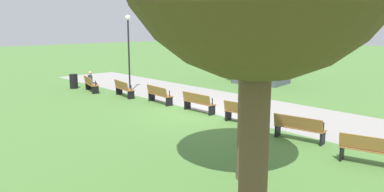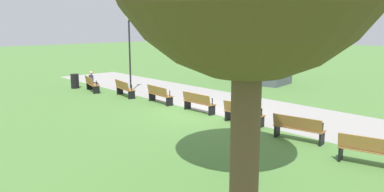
{
  "view_description": "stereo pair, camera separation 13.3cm",
  "coord_description": "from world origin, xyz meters",
  "px_view_note": "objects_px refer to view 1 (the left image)",
  "views": [
    {
      "loc": [
        12.4,
        -11.8,
        3.97
      ],
      "look_at": [
        0.0,
        -0.45,
        0.8
      ],
      "focal_mm": 36.03,
      "sensor_mm": 36.0,
      "label": 1
    },
    {
      "loc": [
        12.49,
        -11.7,
        3.97
      ],
      "look_at": [
        0.0,
        -0.45,
        0.8
      ],
      "focal_mm": 36.03,
      "sensor_mm": 36.0,
      "label": 2
    }
  ],
  "objects_px": {
    "bench_1": "(124,88)",
    "bench_0": "(91,84)",
    "bench_4": "(243,113)",
    "bench_6": "(372,150)",
    "bench_3": "(198,102)",
    "lamp_post": "(128,39)",
    "trash_bin": "(74,81)",
    "kiosk": "(262,60)",
    "person_seated": "(92,80)",
    "bench_2": "(159,94)",
    "bench_5": "(299,128)"
  },
  "relations": [
    {
      "from": "bench_1",
      "to": "bench_0",
      "type": "bearing_deg",
      "value": -158.95
    },
    {
      "from": "bench_4",
      "to": "bench_6",
      "type": "xyz_separation_m",
      "value": [
        5.43,
        -0.89,
        0.0
      ]
    },
    {
      "from": "bench_3",
      "to": "lamp_post",
      "type": "distance_m",
      "value": 7.34
    },
    {
      "from": "trash_bin",
      "to": "bench_4",
      "type": "bearing_deg",
      "value": 4.86
    },
    {
      "from": "kiosk",
      "to": "person_seated",
      "type": "bearing_deg",
      "value": -126.92
    },
    {
      "from": "bench_1",
      "to": "person_seated",
      "type": "xyz_separation_m",
      "value": [
        -2.89,
        -0.36,
        0.16
      ]
    },
    {
      "from": "lamp_post",
      "to": "trash_bin",
      "type": "height_order",
      "value": "lamp_post"
    },
    {
      "from": "bench_1",
      "to": "kiosk",
      "type": "relative_size",
      "value": 0.43
    },
    {
      "from": "bench_0",
      "to": "bench_3",
      "type": "bearing_deg",
      "value": 21.06
    },
    {
      "from": "bench_4",
      "to": "trash_bin",
      "type": "distance_m",
      "value": 12.78
    },
    {
      "from": "person_seated",
      "to": "lamp_post",
      "type": "relative_size",
      "value": 0.27
    },
    {
      "from": "trash_bin",
      "to": "kiosk",
      "type": "relative_size",
      "value": 0.21
    },
    {
      "from": "bench_1",
      "to": "kiosk",
      "type": "xyz_separation_m",
      "value": [
        2.08,
        9.5,
        1.1
      ]
    },
    {
      "from": "bench_0",
      "to": "bench_3",
      "type": "xyz_separation_m",
      "value": [
        8.18,
        1.0,
        0.0
      ]
    },
    {
      "from": "lamp_post",
      "to": "bench_3",
      "type": "bearing_deg",
      "value": -6.98
    },
    {
      "from": "bench_2",
      "to": "trash_bin",
      "type": "bearing_deg",
      "value": -166.79
    },
    {
      "from": "bench_0",
      "to": "trash_bin",
      "type": "height_order",
      "value": "trash_bin"
    },
    {
      "from": "trash_bin",
      "to": "kiosk",
      "type": "xyz_separation_m",
      "value": [
        6.58,
        10.25,
        1.13
      ]
    },
    {
      "from": "bench_6",
      "to": "trash_bin",
      "type": "relative_size",
      "value": 2.02
    },
    {
      "from": "bench_4",
      "to": "trash_bin",
      "type": "relative_size",
      "value": 1.98
    },
    {
      "from": "bench_1",
      "to": "lamp_post",
      "type": "height_order",
      "value": "lamp_post"
    },
    {
      "from": "bench_4",
      "to": "bench_5",
      "type": "height_order",
      "value": "same"
    },
    {
      "from": "bench_0",
      "to": "kiosk",
      "type": "distance_m",
      "value": 11.19
    },
    {
      "from": "bench_0",
      "to": "trash_bin",
      "type": "xyz_separation_m",
      "value": [
        -1.8,
        -0.19,
        -0.03
      ]
    },
    {
      "from": "bench_2",
      "to": "kiosk",
      "type": "xyz_separation_m",
      "value": [
        -0.65,
        9.17,
        1.1
      ]
    },
    {
      "from": "lamp_post",
      "to": "trash_bin",
      "type": "xyz_separation_m",
      "value": [
        -3.17,
        -2.03,
        -2.62
      ]
    },
    {
      "from": "bench_3",
      "to": "trash_bin",
      "type": "xyz_separation_m",
      "value": [
        -9.99,
        -1.2,
        -0.03
      ]
    },
    {
      "from": "bench_5",
      "to": "trash_bin",
      "type": "height_order",
      "value": "trash_bin"
    },
    {
      "from": "person_seated",
      "to": "trash_bin",
      "type": "distance_m",
      "value": 1.67
    },
    {
      "from": "bench_2",
      "to": "bench_4",
      "type": "bearing_deg",
      "value": 4.69
    },
    {
      "from": "bench_2",
      "to": "lamp_post",
      "type": "xyz_separation_m",
      "value": [
        -4.07,
        0.95,
        2.59
      ]
    },
    {
      "from": "bench_0",
      "to": "kiosk",
      "type": "relative_size",
      "value": 0.43
    },
    {
      "from": "trash_bin",
      "to": "person_seated",
      "type": "bearing_deg",
      "value": 13.45
    },
    {
      "from": "person_seated",
      "to": "lamp_post",
      "type": "height_order",
      "value": "lamp_post"
    },
    {
      "from": "bench_3",
      "to": "bench_5",
      "type": "height_order",
      "value": "same"
    },
    {
      "from": "bench_3",
      "to": "bench_6",
      "type": "bearing_deg",
      "value": -7.0
    },
    {
      "from": "lamp_post",
      "to": "kiosk",
      "type": "bearing_deg",
      "value": 67.44
    },
    {
      "from": "bench_0",
      "to": "bench_4",
      "type": "relative_size",
      "value": 1.02
    },
    {
      "from": "lamp_post",
      "to": "bench_0",
      "type": "bearing_deg",
      "value": -126.51
    },
    {
      "from": "bench_1",
      "to": "bench_6",
      "type": "distance_m",
      "value": 13.68
    },
    {
      "from": "bench_4",
      "to": "bench_6",
      "type": "relative_size",
      "value": 0.98
    },
    {
      "from": "bench_2",
      "to": "person_seated",
      "type": "bearing_deg",
      "value": -168.23
    },
    {
      "from": "trash_bin",
      "to": "bench_1",
      "type": "bearing_deg",
      "value": 9.44
    },
    {
      "from": "bench_1",
      "to": "lamp_post",
      "type": "xyz_separation_m",
      "value": [
        -1.33,
        1.28,
        2.59
      ]
    },
    {
      "from": "bench_1",
      "to": "bench_2",
      "type": "bearing_deg",
      "value": 16.38
    },
    {
      "from": "bench_3",
      "to": "trash_bin",
      "type": "bearing_deg",
      "value": -173.17
    },
    {
      "from": "bench_3",
      "to": "bench_4",
      "type": "distance_m",
      "value": 2.75
    },
    {
      "from": "bench_3",
      "to": "lamp_post",
      "type": "relative_size",
      "value": 0.39
    },
    {
      "from": "bench_0",
      "to": "person_seated",
      "type": "height_order",
      "value": "person_seated"
    },
    {
      "from": "bench_0",
      "to": "bench_2",
      "type": "height_order",
      "value": "same"
    }
  ]
}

